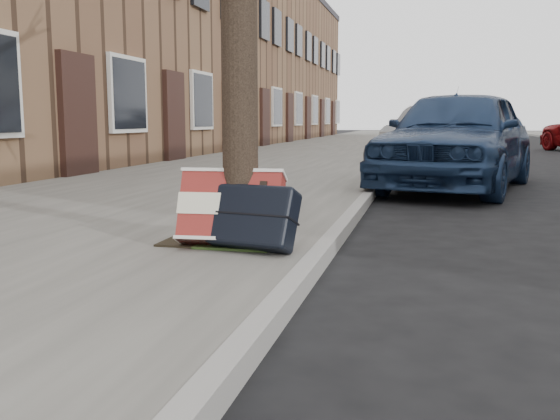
% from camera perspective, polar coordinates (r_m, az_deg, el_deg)
% --- Properties ---
extents(ground, '(120.00, 120.00, 0.00)m').
position_cam_1_polar(ground, '(3.48, 21.70, -9.46)').
color(ground, black).
rests_on(ground, ground).
extents(near_sidewalk, '(5.00, 70.00, 0.12)m').
position_cam_1_polar(near_sidewalk, '(18.58, 3.57, 5.27)').
color(near_sidewalk, gray).
rests_on(near_sidewalk, ground).
extents(house_near, '(6.80, 40.00, 7.00)m').
position_cam_1_polar(house_near, '(21.46, -12.11, 14.71)').
color(house_near, brown).
rests_on(house_near, ground).
extents(dirt_patch, '(0.85, 0.85, 0.02)m').
position_cam_1_polar(dirt_patch, '(4.81, -4.75, -2.52)').
color(dirt_patch, black).
rests_on(dirt_patch, near_sidewalk).
extents(suitcase_red, '(0.75, 0.45, 0.56)m').
position_cam_1_polar(suitcase_red, '(4.44, -4.43, 0.15)').
color(suitcase_red, maroon).
rests_on(suitcase_red, near_sidewalk).
extents(suitcase_navy, '(0.67, 0.48, 0.48)m').
position_cam_1_polar(suitcase_navy, '(4.32, -2.47, -0.60)').
color(suitcase_navy, black).
rests_on(suitcase_navy, near_sidewalk).
extents(car_near_front, '(2.79, 4.73, 1.51)m').
position_cam_1_polar(car_near_front, '(9.65, 15.94, 6.34)').
color(car_near_front, navy).
rests_on(car_near_front, ground).
extents(car_near_mid, '(2.61, 4.41, 1.37)m').
position_cam_1_polar(car_near_mid, '(16.30, 13.99, 6.83)').
color(car_near_mid, '#9A9DA1').
rests_on(car_near_mid, ground).
extents(car_near_back, '(3.94, 5.70, 1.45)m').
position_cam_1_polar(car_near_back, '(23.03, 14.58, 7.25)').
color(car_near_back, '#3C3C41').
rests_on(car_near_back, ground).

